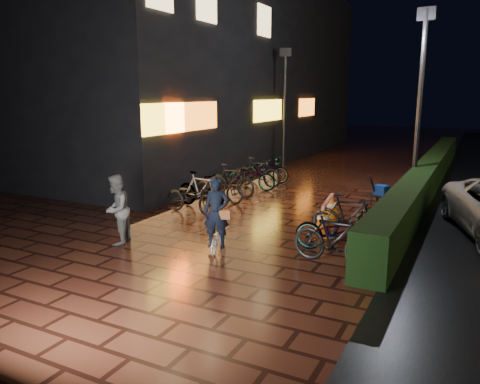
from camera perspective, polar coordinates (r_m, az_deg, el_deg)
The scene contains 11 objects.
ground at distance 11.38m, azimuth 0.78°, elevation -5.08°, with size 80.00×80.00×0.00m, color #381911.
hedge at distance 18.03m, azimuth 22.03°, elevation 2.05°, with size 0.70×20.00×1.00m, color black.
bystander_person at distance 10.79m, azimuth -14.82°, elevation -2.09°, with size 0.77×0.60×1.58m, color #5C5C5F.
storefront_block at distance 25.65m, azimuth -6.95°, elevation 14.50°, with size 12.09×22.00×9.00m.
lamp_post_hedge at distance 16.03m, azimuth 21.11°, elevation 10.86°, with size 0.57×0.18×5.89m.
lamp_post_sf at distance 20.48m, azimuth 5.47°, elevation 10.57°, with size 0.50×0.20×5.18m.
cyclist at distance 9.98m, azimuth -2.80°, elevation -3.91°, with size 0.70×1.20×1.63m.
traffic_barrier at distance 11.95m, azimuth 10.60°, elevation -2.61°, with size 0.67×1.84×0.75m.
cart_assembly at distance 14.38m, azimuth 16.79°, elevation 0.09°, with size 0.69×0.59×0.98m.
parked_bikes_storefront at distance 15.43m, azimuth -0.76°, elevation 1.37°, with size 2.01×6.18×1.06m.
parked_bikes_hedge at distance 10.20m, azimuth 12.10°, elevation -4.40°, with size 1.97×2.41×1.06m.
Camera 1 is at (4.85, -9.73, 3.34)m, focal length 35.00 mm.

